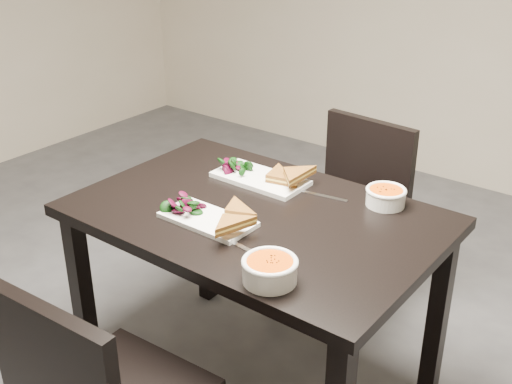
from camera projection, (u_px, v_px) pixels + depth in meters
table at (256, 237)px, 2.18m from camera, size 1.20×0.80×0.75m
chair_far at (351, 208)px, 2.75m from camera, size 0.45×0.45×0.85m
plate_near at (208, 220)px, 2.07m from camera, size 0.31×0.15×0.02m
sandwich_near at (226, 215)px, 2.03m from camera, size 0.19×0.16×0.05m
salad_near at (184, 203)px, 2.11m from camera, size 0.10×0.09×0.04m
soup_bowl_near at (270, 269)px, 1.74m from camera, size 0.16×0.16×0.07m
cutlery_near at (252, 252)px, 1.89m from camera, size 0.18×0.04×0.00m
plate_far at (260, 179)px, 2.35m from camera, size 0.35×0.17×0.02m
sandwich_far at (272, 175)px, 2.29m from camera, size 0.20×0.16×0.06m
salad_far at (239, 164)px, 2.39m from camera, size 0.11×0.10×0.05m
soup_bowl_far at (386, 196)px, 2.16m from camera, size 0.14×0.14×0.06m
cutlery_far at (323, 196)px, 2.24m from camera, size 0.18×0.05×0.00m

